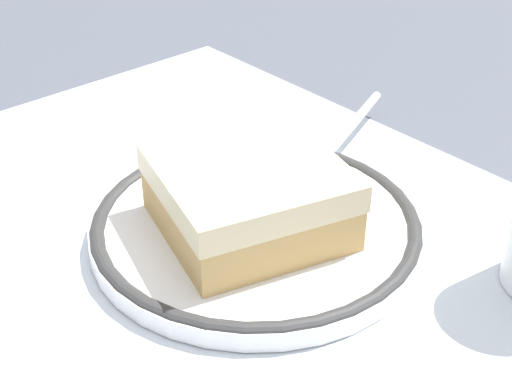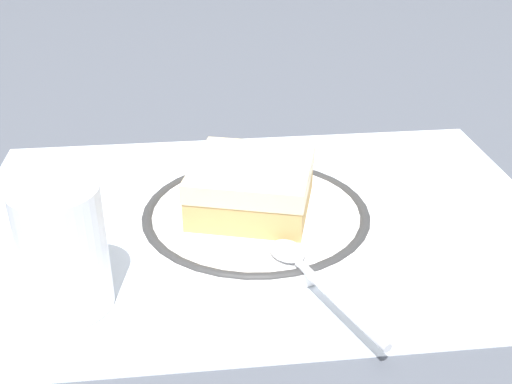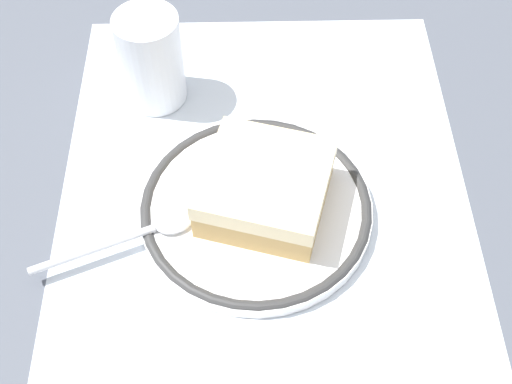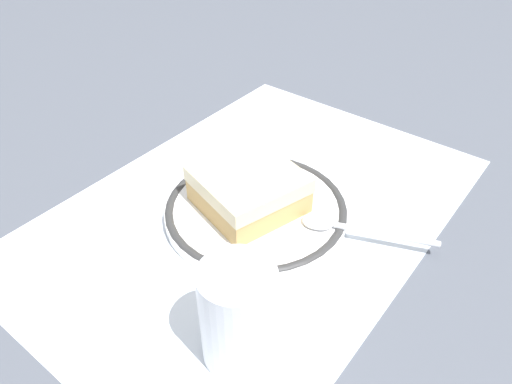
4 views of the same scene
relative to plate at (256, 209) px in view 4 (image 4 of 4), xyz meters
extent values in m
plane|color=#4C515B|center=(-0.01, -0.01, -0.01)|extent=(2.40, 2.40, 0.00)
cube|color=silver|center=(-0.01, -0.01, -0.01)|extent=(0.52, 0.36, 0.00)
cylinder|color=white|center=(0.00, 0.00, 0.00)|extent=(0.20, 0.20, 0.01)
torus|color=#333333|center=(0.00, 0.00, 0.00)|extent=(0.20, 0.20, 0.01)
cube|color=tan|center=(0.00, 0.00, 0.02)|extent=(0.12, 0.12, 0.03)
cube|color=beige|center=(0.00, 0.00, 0.04)|extent=(0.12, 0.12, 0.02)
ellipsoid|color=silver|center=(-0.02, 0.07, 0.01)|extent=(0.04, 0.04, 0.01)
cylinder|color=silver|center=(-0.04, 0.13, 0.01)|extent=(0.05, 0.10, 0.01)
cylinder|color=white|center=(0.15, 0.10, 0.04)|extent=(0.06, 0.06, 0.09)
cylinder|color=silver|center=(0.15, 0.10, 0.01)|extent=(0.05, 0.05, 0.03)
cube|color=white|center=(-0.18, 0.02, -0.01)|extent=(0.12, 0.13, 0.00)
camera|label=1|loc=(0.28, -0.25, 0.26)|focal=52.75mm
camera|label=2|loc=(0.05, 0.47, 0.28)|focal=43.71mm
camera|label=3|loc=(-0.33, 0.01, 0.48)|focal=47.83mm
camera|label=4|loc=(0.32, 0.25, 0.35)|focal=34.33mm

